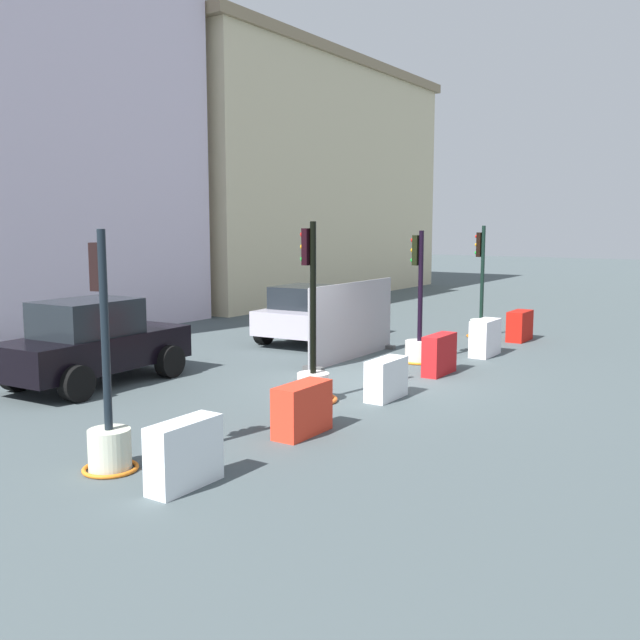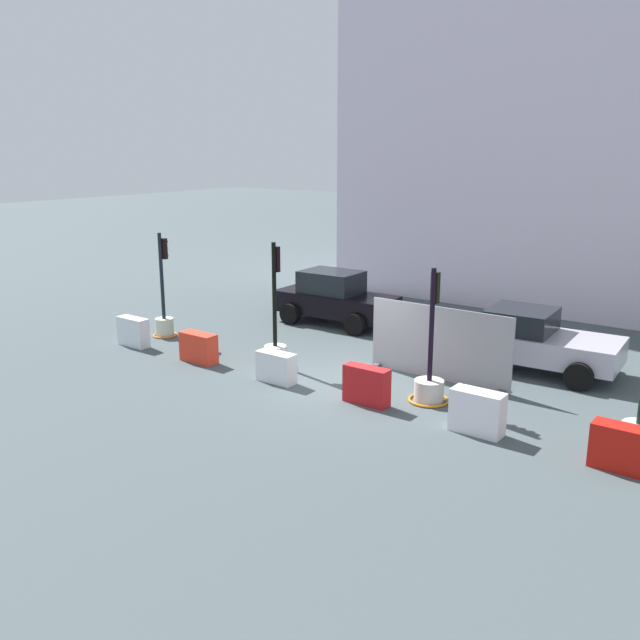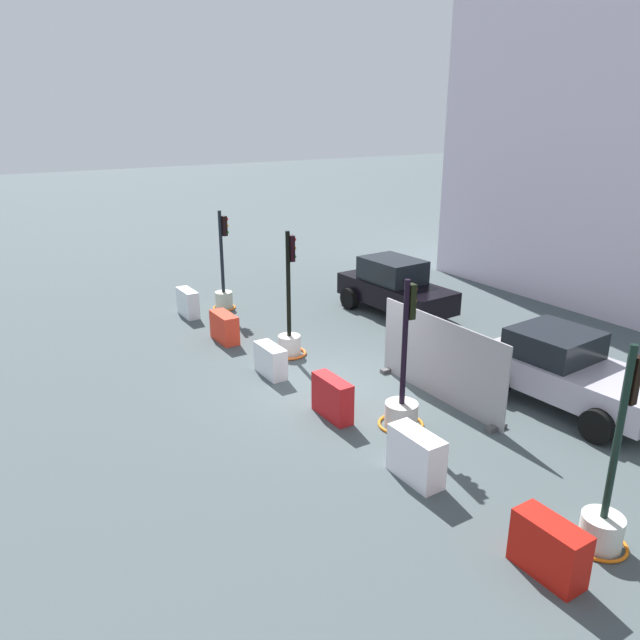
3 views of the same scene
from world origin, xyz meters
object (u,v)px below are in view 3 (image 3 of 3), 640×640
(construction_barrier_2, at_px, (271,360))
(construction_barrier_5, at_px, (549,548))
(traffic_light_0, at_px, (224,290))
(construction_barrier_0, at_px, (188,303))
(car_black_sedan, at_px, (395,287))
(construction_barrier_3, at_px, (332,398))
(car_silver_hatchback, at_px, (568,370))
(traffic_light_2, at_px, (402,403))
(traffic_light_1, at_px, (290,334))
(construction_barrier_1, at_px, (224,327))
(traffic_light_3, at_px, (605,513))
(construction_barrier_4, at_px, (416,456))

(construction_barrier_2, height_order, construction_barrier_5, construction_barrier_5)
(traffic_light_0, relative_size, construction_barrier_5, 3.07)
(construction_barrier_0, height_order, car_black_sedan, car_black_sedan)
(construction_barrier_3, relative_size, car_silver_hatchback, 0.27)
(construction_barrier_0, height_order, construction_barrier_3, construction_barrier_3)
(traffic_light_2, relative_size, car_black_sedan, 0.76)
(traffic_light_1, bearing_deg, construction_barrier_1, -150.69)
(traffic_light_2, xyz_separation_m, construction_barrier_2, (-3.73, -1.08, -0.13))
(traffic_light_2, bearing_deg, traffic_light_1, -179.78)
(traffic_light_0, distance_m, construction_barrier_1, 3.06)
(construction_barrier_1, bearing_deg, traffic_light_3, 6.28)
(traffic_light_3, height_order, car_silver_hatchback, traffic_light_3)
(traffic_light_0, distance_m, traffic_light_1, 4.67)
(traffic_light_2, distance_m, construction_barrier_5, 4.58)
(traffic_light_1, bearing_deg, construction_barrier_4, -9.27)
(construction_barrier_1, distance_m, car_silver_hatchback, 9.08)
(construction_barrier_2, distance_m, construction_barrier_3, 2.65)
(traffic_light_3, relative_size, construction_barrier_3, 2.95)
(traffic_light_3, bearing_deg, construction_barrier_5, -92.23)
(traffic_light_3, distance_m, construction_barrier_4, 3.09)
(traffic_light_0, height_order, construction_barrier_5, traffic_light_0)
(construction_barrier_1, bearing_deg, traffic_light_0, 156.21)
(construction_barrier_2, bearing_deg, construction_barrier_1, 179.73)
(traffic_light_1, height_order, car_black_sedan, traffic_light_1)
(construction_barrier_4, xyz_separation_m, construction_barrier_5, (2.81, 0.01, -0.03))
(car_black_sedan, bearing_deg, construction_barrier_3, -49.13)
(construction_barrier_0, distance_m, construction_barrier_5, 13.68)
(construction_barrier_1, height_order, construction_barrier_2, construction_barrier_1)
(traffic_light_2, relative_size, traffic_light_3, 0.97)
(construction_barrier_4, bearing_deg, construction_barrier_5, 0.27)
(traffic_light_3, height_order, construction_barrier_5, traffic_light_3)
(traffic_light_0, xyz_separation_m, construction_barrier_0, (0.10, -1.29, -0.21))
(traffic_light_2, xyz_separation_m, construction_barrier_0, (-9.22, -1.13, -0.09))
(construction_barrier_5, bearing_deg, traffic_light_1, 173.64)
(traffic_light_1, bearing_deg, car_silver_hatchback, 33.02)
(construction_barrier_5, bearing_deg, construction_barrier_2, -179.65)
(traffic_light_1, xyz_separation_m, construction_barrier_2, (0.92, -1.07, -0.19))
(traffic_light_0, height_order, construction_barrier_1, traffic_light_0)
(construction_barrier_5, distance_m, car_black_sedan, 11.81)
(traffic_light_3, relative_size, construction_barrier_4, 2.96)
(construction_barrier_0, bearing_deg, traffic_light_2, 6.98)
(traffic_light_1, distance_m, traffic_light_2, 4.65)
(traffic_light_0, bearing_deg, construction_barrier_5, -4.96)
(traffic_light_2, height_order, car_silver_hatchback, traffic_light_2)
(traffic_light_2, bearing_deg, construction_barrier_4, -32.38)
(car_silver_hatchback, relative_size, car_black_sedan, 1.00)
(construction_barrier_1, xyz_separation_m, construction_barrier_3, (5.44, 0.07, 0.04))
(construction_barrier_5, bearing_deg, traffic_light_0, 175.04)
(car_black_sedan, bearing_deg, traffic_light_2, -37.73)
(construction_barrier_1, height_order, construction_barrier_4, construction_barrier_4)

